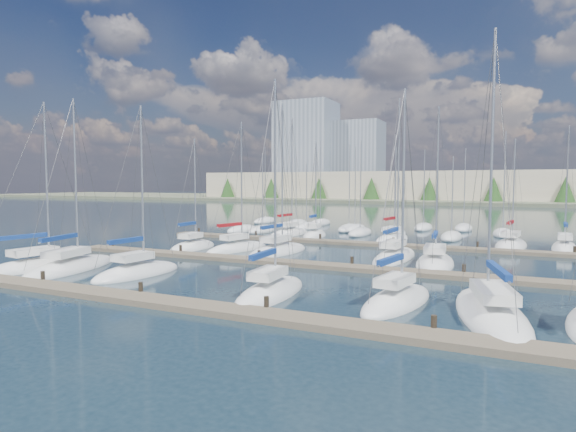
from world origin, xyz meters
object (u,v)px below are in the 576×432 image
at_px(sailboat_o, 315,235).
at_px(sailboat_n, 289,234).
at_px(sailboat_k, 395,257).
at_px(sailboat_l, 435,263).
at_px(sailboat_a, 40,266).
at_px(sailboat_h, 193,247).
at_px(sailboat_j, 278,251).
at_px(sailboat_e, 397,301).
at_px(sailboat_b, 71,267).
at_px(sailboat_f, 491,314).
at_px(sailboat_d, 271,292).
at_px(sailboat_r, 564,248).
at_px(sailboat_i, 237,248).
at_px(sailboat_p, 392,239).
at_px(sailboat_q, 511,245).
at_px(sailboat_c, 137,272).

xyz_separation_m(sailboat_o, sailboat_n, (-3.51, 0.43, -0.00)).
distance_m(sailboat_k, sailboat_l, 3.89).
distance_m(sailboat_a, sailboat_l, 30.24).
bearing_deg(sailboat_h, sailboat_j, 5.38).
bearing_deg(sailboat_e, sailboat_b, -170.35).
distance_m(sailboat_f, sailboat_d, 11.62).
distance_m(sailboat_f, sailboat_h, 30.39).
bearing_deg(sailboat_o, sailboat_f, -60.65).
height_order(sailboat_r, sailboat_d, sailboat_d).
distance_m(sailboat_i, sailboat_p, 18.09).
distance_m(sailboat_k, sailboat_r, 18.27).
bearing_deg(sailboat_j, sailboat_r, 34.96).
bearing_deg(sailboat_q, sailboat_e, -93.79).
relative_size(sailboat_o, sailboat_h, 1.04).
relative_size(sailboat_j, sailboat_h, 1.25).
relative_size(sailboat_i, sailboat_q, 1.12).
distance_m(sailboat_l, sailboat_p, 15.73).
xyz_separation_m(sailboat_r, sailboat_p, (-16.59, 0.37, -0.00)).
height_order(sailboat_f, sailboat_q, sailboat_f).
bearing_deg(sailboat_r, sailboat_d, -117.30).
distance_m(sailboat_i, sailboat_h, 4.59).
bearing_deg(sailboat_c, sailboat_i, 94.96).
bearing_deg(sailboat_i, sailboat_a, -107.48).
bearing_deg(sailboat_f, sailboat_r, 65.90).
bearing_deg(sailboat_c, sailboat_h, 114.85).
height_order(sailboat_r, sailboat_p, sailboat_r).
relative_size(sailboat_b, sailboat_j, 0.94).
xyz_separation_m(sailboat_n, sailboat_h, (-3.39, -15.06, -0.02)).
relative_size(sailboat_a, sailboat_h, 1.16).
xyz_separation_m(sailboat_f, sailboat_o, (-20.35, 28.06, 0.02)).
bearing_deg(sailboat_d, sailboat_a, 175.80).
bearing_deg(sailboat_k, sailboat_h, -171.07).
distance_m(sailboat_i, sailboat_n, 14.19).
bearing_deg(sailboat_d, sailboat_e, 5.44).
xyz_separation_m(sailboat_e, sailboat_p, (-6.52, 27.64, 0.00)).
bearing_deg(sailboat_d, sailboat_h, 135.14).
bearing_deg(sailboat_p, sailboat_d, -81.87).
height_order(sailboat_l, sailboat_j, sailboat_j).
xyz_separation_m(sailboat_a, sailboat_n, (7.45, 28.64, 0.02)).
height_order(sailboat_a, sailboat_b, sailboat_b).
bearing_deg(sailboat_q, sailboat_l, -103.28).
xyz_separation_m(sailboat_j, sailboat_r, (23.97, 13.30, 0.01)).
distance_m(sailboat_e, sailboat_q, 28.13).
bearing_deg(sailboat_k, sailboat_q, 57.44).
relative_size(sailboat_k, sailboat_c, 1.14).
height_order(sailboat_p, sailboat_c, sailboat_c).
bearing_deg(sailboat_p, sailboat_c, -104.21).
bearing_deg(sailboat_e, sailboat_q, 88.41).
bearing_deg(sailboat_n, sailboat_p, 3.13).
relative_size(sailboat_d, sailboat_h, 1.14).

